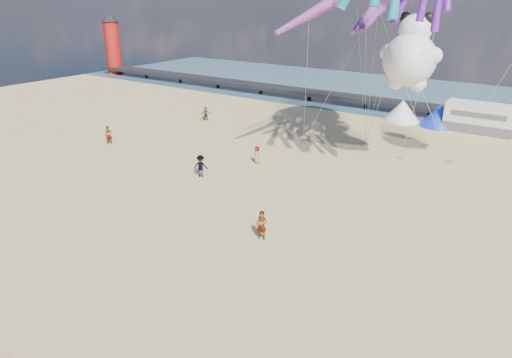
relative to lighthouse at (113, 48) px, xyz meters
name	(u,v)px	position (x,y,z in m)	size (l,w,h in m)	color
ground	(154,316)	(56.00, -44.00, -4.50)	(120.00, 120.00, 0.00)	#D1B779
water	(451,100)	(56.00, 11.00, -4.48)	(120.00, 120.00, 0.00)	#3A5A6F
pier	(239,83)	(28.00, 0.00, -3.50)	(60.00, 3.00, 0.50)	black
lighthouse	(113,48)	(0.00, 0.00, 0.00)	(2.60, 2.60, 9.00)	#A5140F
motorhome_0	(479,118)	(62.00, -4.00, -3.00)	(6.60, 2.50, 3.00)	silver
tent_white	(402,110)	(54.00, -4.00, -3.30)	(4.00, 4.00, 2.40)	white
tent_blue	(439,115)	(58.00, -4.00, -3.30)	(4.00, 4.00, 2.40)	#1933CC
standing_person	(262,225)	(56.05, -35.46, -3.62)	(0.64, 0.42, 1.76)	tan
beachgoer_0	(257,155)	(48.49, -24.93, -3.75)	(0.55, 0.36, 1.50)	#7F6659
beachgoer_2	(201,166)	(46.61, -29.99, -3.61)	(0.87, 0.67, 1.78)	#7F6659
beachgoer_4	(206,114)	(35.54, -16.40, -3.73)	(0.90, 0.38, 1.54)	#7F6659
beachgoer_5	(109,135)	(33.77, -28.54, -3.62)	(1.62, 0.52, 1.75)	#7F6659
sandbag_a	(303,143)	(49.09, -17.98, -4.39)	(0.50, 0.35, 0.22)	gray
sandbag_b	(401,157)	(58.16, -16.77, -4.39)	(0.50, 0.35, 0.22)	gray
sandbag_c	(450,161)	(61.96, -15.44, -4.39)	(0.50, 0.35, 0.22)	gray
sandbag_d	(426,145)	(58.98, -12.05, -4.39)	(0.50, 0.35, 0.22)	gray
sandbag_e	(366,145)	(54.23, -15.09, -4.39)	(0.50, 0.35, 0.22)	gray
kite_panda	(409,60)	(58.69, -19.61, 4.27)	(4.79, 4.51, 6.76)	white
windsock_left	(309,15)	(51.59, -22.46, 7.38)	(1.10, 7.11, 7.11)	red
windsock_mid	(379,11)	(55.89, -19.28, 7.66)	(1.00, 6.23, 6.23)	red
windsock_right	(366,18)	(55.41, -20.70, 7.18)	(0.90, 4.29, 4.29)	red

